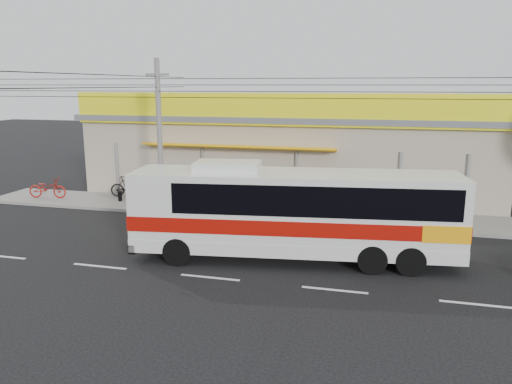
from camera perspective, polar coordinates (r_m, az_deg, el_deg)
ground at (r=18.62m, az=-2.65°, el=-6.96°), size 120.00×120.00×0.00m
sidewalk at (r=24.15m, az=1.56°, el=-2.28°), size 30.00×3.20×0.15m
lane_markings at (r=16.40m, az=-5.27°, el=-9.71°), size 50.00×0.12×0.01m
storefront_building at (r=29.07m, az=4.05°, el=4.63°), size 22.60×9.20×5.70m
coach_bus at (r=17.45m, az=4.97°, el=-1.93°), size 11.52×3.86×3.48m
motorbike_red at (r=28.91m, az=-22.74°, el=0.42°), size 2.13×1.02×1.08m
motorbike_dark at (r=27.81m, az=-14.43°, el=0.61°), size 1.95×1.01×1.13m
utility_pole at (r=23.26m, az=-11.17°, el=11.69°), size 34.00×14.00×7.27m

